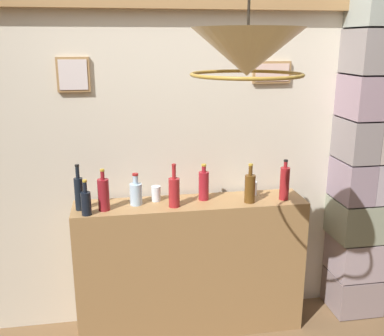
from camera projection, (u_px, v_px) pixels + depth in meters
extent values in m
cube|color=beige|center=(185.00, 157.00, 3.14)|extent=(3.27, 0.08, 2.42)
cube|color=#9E7547|center=(73.00, 75.00, 2.82)|extent=(0.21, 0.03, 0.22)
cube|color=silver|center=(73.00, 75.00, 2.81)|extent=(0.18, 0.01, 0.19)
cube|color=#9E7547|center=(272.00, 72.00, 3.03)|extent=(0.26, 0.03, 0.15)
cube|color=beige|center=(272.00, 72.00, 3.02)|extent=(0.23, 0.01, 0.12)
cube|color=gray|center=(350.00, 288.00, 3.46)|extent=(0.35, 0.40, 0.28)
cube|color=#A59198|center=(354.00, 253.00, 3.38)|extent=(0.36, 0.40, 0.28)
cube|color=gray|center=(358.00, 217.00, 3.30)|extent=(0.40, 0.40, 0.28)
cube|color=gray|center=(349.00, 179.00, 3.21)|extent=(0.20, 0.40, 0.28)
cube|color=#B2A4AF|center=(375.00, 178.00, 3.24)|extent=(0.20, 0.40, 0.28)
cube|color=gray|center=(353.00, 139.00, 3.13)|extent=(0.20, 0.40, 0.28)
cube|color=#B6A69D|center=(380.00, 138.00, 3.16)|extent=(0.20, 0.40, 0.28)
cube|color=gray|center=(358.00, 96.00, 3.05)|extent=(0.19, 0.40, 0.28)
cube|color=#C3A8A0|center=(384.00, 96.00, 3.08)|extent=(0.18, 0.40, 0.28)
cube|color=gray|center=(376.00, 51.00, 2.98)|extent=(0.38, 0.40, 0.28)
cube|color=#959D93|center=(381.00, 4.00, 2.90)|extent=(0.37, 0.40, 0.28)
cube|color=#9E7547|center=(191.00, 267.00, 3.11)|extent=(1.55, 0.33, 0.96)
cylinder|color=maroon|center=(204.00, 186.00, 3.00)|extent=(0.07, 0.07, 0.19)
cylinder|color=maroon|center=(204.00, 169.00, 2.97)|extent=(0.03, 0.03, 0.04)
cylinder|color=#B7932D|center=(204.00, 165.00, 2.96)|extent=(0.03, 0.03, 0.01)
cylinder|color=#A22024|center=(174.00, 193.00, 2.88)|extent=(0.07, 0.07, 0.19)
cylinder|color=#A22024|center=(174.00, 172.00, 2.84)|extent=(0.03, 0.03, 0.08)
cylinder|color=maroon|center=(174.00, 165.00, 2.83)|extent=(0.03, 0.03, 0.01)
cylinder|color=#5A3814|center=(250.00, 189.00, 2.95)|extent=(0.07, 0.07, 0.19)
cylinder|color=#5A3814|center=(251.00, 170.00, 2.92)|extent=(0.03, 0.03, 0.07)
cylinder|color=#B7932D|center=(251.00, 165.00, 2.91)|extent=(0.03, 0.03, 0.01)
cylinder|color=#ACCBE5|center=(136.00, 194.00, 2.92)|extent=(0.08, 0.08, 0.14)
cylinder|color=#ACCBE5|center=(135.00, 180.00, 2.89)|extent=(0.03, 0.03, 0.06)
cylinder|color=maroon|center=(135.00, 174.00, 2.88)|extent=(0.04, 0.04, 0.01)
cylinder|color=maroon|center=(104.00, 195.00, 2.81)|extent=(0.07, 0.07, 0.20)
cylinder|color=maroon|center=(102.00, 175.00, 2.78)|extent=(0.03, 0.03, 0.05)
cylinder|color=#B7932D|center=(102.00, 170.00, 2.77)|extent=(0.03, 0.03, 0.01)
cylinder|color=black|center=(79.00, 194.00, 2.82)|extent=(0.06, 0.06, 0.21)
cylinder|color=black|center=(77.00, 172.00, 2.78)|extent=(0.02, 0.02, 0.08)
cylinder|color=black|center=(77.00, 166.00, 2.77)|extent=(0.03, 0.03, 0.01)
cylinder|color=maroon|center=(285.00, 184.00, 3.00)|extent=(0.06, 0.06, 0.22)
cylinder|color=maroon|center=(286.00, 165.00, 2.97)|extent=(0.02, 0.02, 0.04)
cylinder|color=black|center=(286.00, 161.00, 2.96)|extent=(0.03, 0.03, 0.01)
cylinder|color=black|center=(86.00, 204.00, 2.74)|extent=(0.06, 0.06, 0.15)
cylinder|color=black|center=(85.00, 187.00, 2.71)|extent=(0.02, 0.02, 0.07)
cylinder|color=#B7932D|center=(85.00, 181.00, 2.70)|extent=(0.03, 0.03, 0.01)
cylinder|color=silver|center=(252.00, 188.00, 3.12)|extent=(0.08, 0.08, 0.09)
cylinder|color=silver|center=(156.00, 194.00, 2.99)|extent=(0.06, 0.06, 0.10)
cone|color=beige|center=(247.00, 52.00, 1.91)|extent=(0.49, 0.49, 0.20)
torus|color=#AD8433|center=(247.00, 74.00, 1.94)|extent=(0.49, 0.49, 0.02)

